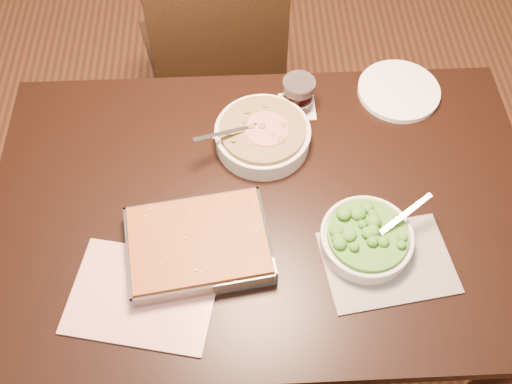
{
  "coord_description": "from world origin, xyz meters",
  "views": [
    {
      "loc": [
        -0.06,
        -0.76,
        1.98
      ],
      "look_at": [
        -0.02,
        0.0,
        0.8
      ],
      "focal_mm": 40.0,
      "sensor_mm": 36.0,
      "label": 1
    }
  ],
  "objects": [
    {
      "name": "coaster",
      "position": [
        0.11,
        0.32,
        0.75
      ],
      "size": [
        0.1,
        0.1,
        0.0
      ],
      "primitive_type": "cube",
      "color": "white",
      "rests_on": "table"
    },
    {
      "name": "ground",
      "position": [
        0.0,
        0.0,
        0.0
      ],
      "size": [
        4.0,
        4.0,
        0.0
      ],
      "primitive_type": "plane",
      "color": "#401F12",
      "rests_on": "ground"
    },
    {
      "name": "baking_dish",
      "position": [
        -0.16,
        -0.13,
        0.78
      ],
      "size": [
        0.36,
        0.29,
        0.06
      ],
      "rotation": [
        0.0,
        0.0,
        0.14
      ],
      "color": "silver",
      "rests_on": "table"
    },
    {
      "name": "broccoli_bowl",
      "position": [
        0.24,
        -0.13,
        0.78
      ],
      "size": [
        0.24,
        0.22,
        0.09
      ],
      "color": "silver",
      "rests_on": "table"
    },
    {
      "name": "table",
      "position": [
        0.0,
        0.0,
        0.65
      ],
      "size": [
        1.4,
        0.9,
        0.75
      ],
      "color": "black",
      "rests_on": "ground"
    },
    {
      "name": "stew_bowl",
      "position": [
        0.0,
        0.19,
        0.79
      ],
      "size": [
        0.27,
        0.26,
        0.1
      ],
      "color": "silver",
      "rests_on": "table"
    },
    {
      "name": "chair_far",
      "position": [
        -0.14,
        0.77,
        0.54
      ],
      "size": [
        0.55,
        0.55,
        0.96
      ],
      "rotation": [
        0.0,
        0.0,
        3.4
      ],
      "color": "black",
      "rests_on": "ground"
    },
    {
      "name": "magazine_a",
      "position": [
        -0.29,
        -0.24,
        0.75
      ],
      "size": [
        0.37,
        0.3,
        0.01
      ],
      "primitive_type": "cube",
      "rotation": [
        0.0,
        0.0,
        -0.21
      ],
      "color": "#B73434",
      "rests_on": "table"
    },
    {
      "name": "dinner_plate",
      "position": [
        0.41,
        0.36,
        0.76
      ],
      "size": [
        0.24,
        0.24,
        0.02
      ],
      "primitive_type": "cylinder",
      "color": "white",
      "rests_on": "table"
    },
    {
      "name": "wine_tumbler",
      "position": [
        0.11,
        0.32,
        0.8
      ],
      "size": [
        0.09,
        0.09,
        0.1
      ],
      "color": "black",
      "rests_on": "coaster"
    },
    {
      "name": "magazine_b",
      "position": [
        0.28,
        -0.18,
        0.75
      ],
      "size": [
        0.33,
        0.26,
        0.01
      ],
      "primitive_type": "cube",
      "rotation": [
        0.0,
        0.0,
        0.14
      ],
      "color": "#23232A",
      "rests_on": "table"
    }
  ]
}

